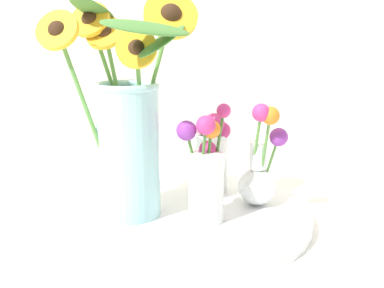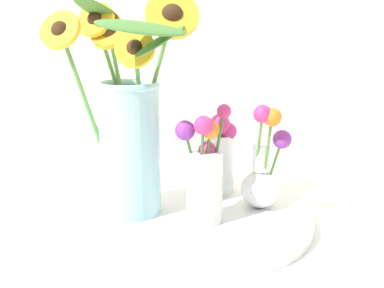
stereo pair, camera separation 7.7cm
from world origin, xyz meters
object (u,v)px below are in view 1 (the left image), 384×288
(vase_small_back, at_px, (213,155))
(vase_small_center, at_px, (207,173))
(serving_tray, at_px, (192,215))
(mason_jar_sunflowers, at_px, (130,128))
(vase_bulb_right, at_px, (261,171))

(vase_small_back, bearing_deg, vase_small_center, -96.45)
(serving_tray, xyz_separation_m, mason_jar_sunflowers, (-0.10, -0.02, 0.16))
(vase_bulb_right, xyz_separation_m, vase_small_back, (-0.08, 0.07, 0.01))
(serving_tray, xyz_separation_m, vase_small_center, (0.02, -0.05, 0.09))
(mason_jar_sunflowers, bearing_deg, serving_tray, 11.72)
(mason_jar_sunflowers, relative_size, vase_bulb_right, 1.98)
(vase_small_center, height_order, vase_bulb_right, vase_small_center)
(vase_small_center, bearing_deg, vase_small_back, 83.55)
(serving_tray, xyz_separation_m, vase_bulb_right, (0.12, 0.02, 0.08))
(serving_tray, height_order, vase_small_center, vase_small_center)
(mason_jar_sunflowers, height_order, vase_small_back, mason_jar_sunflowers)
(vase_small_center, xyz_separation_m, vase_bulb_right, (0.10, 0.06, -0.02))
(mason_jar_sunflowers, height_order, vase_small_center, mason_jar_sunflowers)
(serving_tray, height_order, mason_jar_sunflowers, mason_jar_sunflowers)
(vase_small_center, bearing_deg, serving_tray, 118.23)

